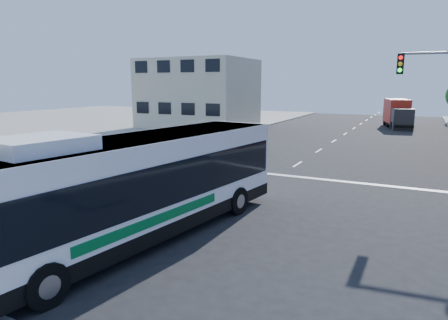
% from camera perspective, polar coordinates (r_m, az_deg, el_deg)
% --- Properties ---
extents(ground, '(120.00, 120.00, 0.00)m').
position_cam_1_polar(ground, '(14.65, -3.76, -9.66)').
color(ground, black).
rests_on(ground, ground).
extents(sidewalk_nw, '(50.00, 50.00, 0.15)m').
position_cam_1_polar(sidewalk_nw, '(63.07, -15.68, 5.80)').
color(sidewalk_nw, gray).
rests_on(sidewalk_nw, ground).
extents(building_west, '(12.06, 10.06, 8.00)m').
position_cam_1_polar(building_west, '(48.22, -3.64, 9.44)').
color(building_west, beige).
rests_on(building_west, ground).
extents(transit_bus, '(4.55, 13.13, 3.81)m').
position_cam_1_polar(transit_bus, '(13.30, -12.43, -3.61)').
color(transit_bus, black).
rests_on(transit_bus, ground).
extents(box_truck, '(3.82, 7.75, 3.36)m').
position_cam_1_polar(box_truck, '(52.06, 23.57, 6.05)').
color(box_truck, '#28272C').
rests_on(box_truck, ground).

